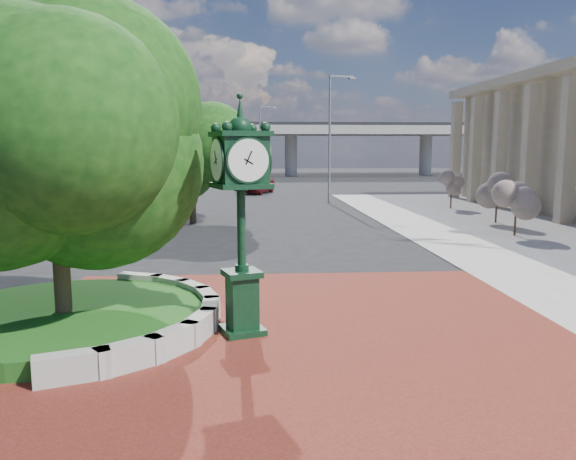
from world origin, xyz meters
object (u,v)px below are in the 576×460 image
(post_clock, at_px, (241,208))
(parked_car, at_px, (257,184))
(street_lamp_far, at_px, (262,141))
(street_lamp_near, at_px, (332,129))

(post_clock, xyz_separation_m, parked_car, (0.75, 38.34, -1.88))
(parked_car, height_order, street_lamp_far, street_lamp_far)
(parked_car, bearing_deg, street_lamp_far, 105.60)
(street_lamp_far, bearing_deg, parked_car, -95.27)
(post_clock, relative_size, parked_car, 1.00)
(street_lamp_near, bearing_deg, street_lamp_far, 106.63)
(post_clock, xyz_separation_m, street_lamp_far, (1.32, 44.46, 2.00))
(post_clock, bearing_deg, street_lamp_far, 88.30)
(post_clock, height_order, street_lamp_near, street_lamp_near)
(post_clock, xyz_separation_m, street_lamp_near, (6.04, 28.63, 2.58))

